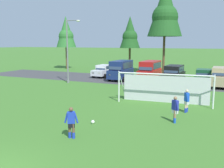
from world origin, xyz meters
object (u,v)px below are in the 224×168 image
(player_midfield_center, at_px, (187,101))
(parked_car_slot_center_left, at_px, (150,70))
(parked_car_slot_left, at_px, (121,70))
(soccer_ball, at_px, (93,122))
(player_defender_far, at_px, (71,123))
(parked_car_slot_center_right, at_px, (204,76))
(parked_car_slot_far_left, at_px, (104,71))
(player_striker_near, at_px, (175,109))
(parked_car_slot_right, at_px, (221,77))
(street_lamp, at_px, (69,51))
(soccer_goal, at_px, (165,87))
(parked_car_slot_center, at_px, (174,74))

(player_midfield_center, distance_m, parked_car_slot_center_left, 15.33)
(parked_car_slot_left, bearing_deg, parked_car_slot_center_left, 15.55)
(soccer_ball, height_order, parked_car_slot_left, parked_car_slot_left)
(player_defender_far, xyz_separation_m, parked_car_slot_center_right, (4.69, 21.48, 0.05))
(player_defender_far, bearing_deg, parked_car_slot_center_right, 77.68)
(parked_car_slot_center_left, distance_m, parked_car_slot_center_right, 6.60)
(player_midfield_center, bearing_deg, parked_car_slot_far_left, 133.01)
(parked_car_slot_left, bearing_deg, player_midfield_center, -51.50)
(parked_car_slot_far_left, relative_size, parked_car_slot_left, 0.90)
(player_striker_near, distance_m, parked_car_slot_far_left, 21.71)
(player_midfield_center, xyz_separation_m, parked_car_slot_far_left, (-13.55, 14.52, 0.05))
(parked_car_slot_far_left, distance_m, parked_car_slot_right, 15.61)
(player_defender_far, height_order, parked_car_slot_center_right, parked_car_slot_center_right)
(parked_car_slot_center_left, bearing_deg, player_defender_far, -84.95)
(soccer_ball, distance_m, player_striker_near, 5.09)
(player_midfield_center, height_order, parked_car_slot_center_left, parked_car_slot_center_left)
(player_midfield_center, relative_size, street_lamp, 0.22)
(player_striker_near, bearing_deg, soccer_goal, 109.48)
(player_striker_near, distance_m, parked_car_slot_left, 18.41)
(parked_car_slot_left, relative_size, parked_car_slot_center_left, 0.99)
(player_striker_near, height_order, player_midfield_center, same)
(parked_car_slot_center, relative_size, street_lamp, 0.62)
(soccer_ball, xyz_separation_m, parked_car_slot_left, (-5.40, 17.80, 1.23))
(player_striker_near, relative_size, parked_car_slot_center_left, 0.34)
(parked_car_slot_left, xyz_separation_m, parked_car_slot_center_left, (3.64, 1.01, 0.00))
(player_defender_far, bearing_deg, parked_car_slot_center_left, 95.05)
(player_defender_far, bearing_deg, player_midfield_center, 58.10)
(player_defender_far, relative_size, parked_car_slot_center_left, 0.34)
(soccer_goal, bearing_deg, parked_car_slot_left, 127.49)
(parked_car_slot_center, bearing_deg, parked_car_slot_far_left, 169.89)
(soccer_goal, xyz_separation_m, parked_car_slot_center, (-1.27, 10.51, -0.18))
(soccer_goal, height_order, parked_car_slot_left, soccer_goal)
(parked_car_slot_center_left, relative_size, parked_car_slot_center_right, 1.14)
(player_striker_near, bearing_deg, parked_car_slot_center, 101.00)
(parked_car_slot_center, bearing_deg, soccer_ball, -94.84)
(parked_car_slot_right, relative_size, street_lamp, 0.61)
(parked_car_slot_left, distance_m, parked_car_slot_center, 6.90)
(player_midfield_center, xyz_separation_m, parked_car_slot_left, (-10.20, 12.83, 0.52))
(player_defender_far, xyz_separation_m, street_lamp, (-10.36, 15.42, 3.08))
(player_defender_far, distance_m, parked_car_slot_left, 21.08)
(parked_car_slot_far_left, relative_size, street_lamp, 0.57)
(parked_car_slot_center, bearing_deg, parked_car_slot_right, -3.07)
(soccer_ball, relative_size, parked_car_slot_center_left, 0.05)
(parked_car_slot_center_left, height_order, parked_car_slot_right, parked_car_slot_center_left)
(parked_car_slot_far_left, height_order, parked_car_slot_center_left, parked_car_slot_center_left)
(player_striker_near, height_order, parked_car_slot_center_left, parked_car_slot_center_left)
(soccer_goal, bearing_deg, parked_car_slot_center, 96.88)
(soccer_ball, xyz_separation_m, street_lamp, (-10.23, 12.89, 3.80))
(player_striker_near, bearing_deg, player_midfield_center, 83.33)
(parked_car_slot_center_left, height_order, street_lamp, street_lamp)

